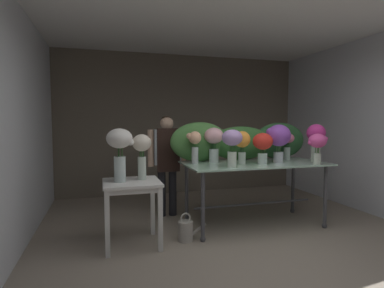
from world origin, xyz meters
The scene contains 21 objects.
ground_plane centered at (0.00, 1.87, 0.00)m, with size 8.25×8.25×0.00m, color gray.
wall_back centered at (0.00, 3.75, 1.37)m, with size 4.96×0.12×2.75m, color #706656.
wall_left centered at (-2.48, 1.87, 1.37)m, with size 0.12×3.87×2.75m, color silver.
wall_right centered at (2.48, 1.87, 1.37)m, with size 0.12×3.87×2.75m, color silver.
ceiling_slab centered at (0.00, 1.87, 2.81)m, with size 5.08×3.87×0.12m, color silver.
display_table_glass centered at (0.44, 1.43, 0.74)m, with size 1.93×0.94×0.88m.
side_table_white centered at (-1.24, 1.20, 0.64)m, with size 0.64×0.62×0.75m.
florist centered at (-0.62, 2.20, 0.93)m, with size 0.58×0.24×1.52m.
foliage_backdrop centered at (0.36, 1.78, 1.14)m, with size 2.12×0.30×0.56m.
vase_magenta_ranunculus centered at (1.31, 1.28, 1.20)m, with size 0.25×0.25×0.53m.
vase_sunset_lilies centered at (0.22, 1.37, 1.16)m, with size 0.25×0.22×0.44m.
vase_violet_roses centered at (0.75, 1.35, 1.22)m, with size 0.33×0.32×0.52m.
vase_blush_anemones centered at (-0.09, 1.61, 1.18)m, with size 0.26×0.26×0.48m.
vase_peach_stock centered at (-0.38, 1.56, 1.14)m, with size 0.20×0.17×0.43m.
vase_fuchsia_carnations centered at (1.15, 1.04, 1.14)m, with size 0.26×0.23×0.41m.
vase_lilac_tulips centered at (-0.02, 1.13, 1.18)m, with size 0.25×0.25×0.47m.
vase_rosy_snapdragons centered at (1.02, 1.55, 1.13)m, with size 0.20×0.20×0.39m.
vase_scarlet_freesia centered at (0.48, 1.28, 1.14)m, with size 0.28×0.26×0.41m.
vase_white_roses_tall centered at (-1.37, 1.20, 1.15)m, with size 0.31×0.29×0.61m.
vase_cream_lisianthus_tall centered at (-1.12, 1.26, 1.10)m, with size 0.22×0.22×0.54m.
watering_can centered at (-0.61, 1.14, 0.13)m, with size 0.35×0.18×0.34m.
Camera 1 is at (-1.57, -2.42, 1.44)m, focal length 29.26 mm.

